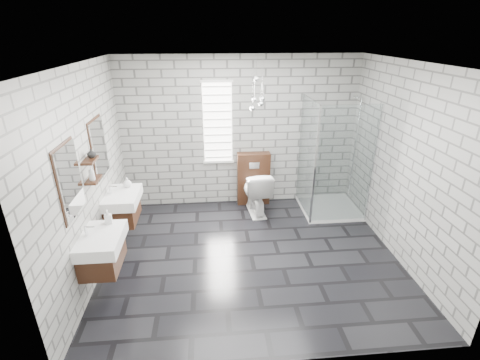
{
  "coord_description": "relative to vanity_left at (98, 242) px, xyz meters",
  "views": [
    {
      "loc": [
        -0.55,
        -4.22,
        3.06
      ],
      "look_at": [
        -0.13,
        0.35,
        1.07
      ],
      "focal_mm": 26.0,
      "sensor_mm": 36.0,
      "label": 1
    }
  ],
  "objects": [
    {
      "name": "floor",
      "position": [
        1.91,
        0.61,
        -0.77
      ],
      "size": [
        4.2,
        3.6,
        0.02
      ],
      "primitive_type": "cube",
      "color": "black",
      "rests_on": "ground"
    },
    {
      "name": "ceiling",
      "position": [
        1.91,
        0.61,
        1.95
      ],
      "size": [
        4.2,
        3.6,
        0.02
      ],
      "primitive_type": "cube",
      "color": "white",
      "rests_on": "wall_back"
    },
    {
      "name": "wall_back",
      "position": [
        1.91,
        2.42,
        0.59
      ],
      "size": [
        4.2,
        0.02,
        2.7
      ],
      "primitive_type": "cube",
      "color": "#979893",
      "rests_on": "floor"
    },
    {
      "name": "wall_front",
      "position": [
        1.91,
        -1.2,
        0.59
      ],
      "size": [
        4.2,
        0.02,
        2.7
      ],
      "primitive_type": "cube",
      "color": "#979893",
      "rests_on": "floor"
    },
    {
      "name": "wall_left",
      "position": [
        -0.2,
        0.61,
        0.59
      ],
      "size": [
        0.02,
        3.6,
        2.7
      ],
      "primitive_type": "cube",
      "color": "#979893",
      "rests_on": "floor"
    },
    {
      "name": "wall_right",
      "position": [
        4.02,
        0.61,
        0.59
      ],
      "size": [
        0.02,
        3.6,
        2.7
      ],
      "primitive_type": "cube",
      "color": "#979893",
      "rests_on": "floor"
    },
    {
      "name": "vanity_left",
      "position": [
        0.0,
        0.0,
        0.0
      ],
      "size": [
        0.47,
        0.7,
        1.57
      ],
      "color": "#3A2012",
      "rests_on": "wall_left"
    },
    {
      "name": "vanity_right",
      "position": [
        0.0,
        1.13,
        0.0
      ],
      "size": [
        0.47,
        0.7,
        1.57
      ],
      "color": "#3A2012",
      "rests_on": "wall_left"
    },
    {
      "name": "shelf_lower",
      "position": [
        -0.12,
        0.56,
        0.56
      ],
      "size": [
        0.14,
        0.3,
        0.03
      ],
      "primitive_type": "cube",
      "color": "#3A2012",
      "rests_on": "wall_left"
    },
    {
      "name": "shelf_upper",
      "position": [
        -0.12,
        0.56,
        0.82
      ],
      "size": [
        0.14,
        0.3,
        0.03
      ],
      "primitive_type": "cube",
      "color": "#3A2012",
      "rests_on": "wall_left"
    },
    {
      "name": "window",
      "position": [
        1.51,
        2.39,
        0.79
      ],
      "size": [
        0.56,
        0.05,
        1.48
      ],
      "color": "white",
      "rests_on": "wall_back"
    },
    {
      "name": "cistern_panel",
      "position": [
        2.15,
        2.31,
        -0.26
      ],
      "size": [
        0.6,
        0.2,
        1.0
      ],
      "primitive_type": "cube",
      "color": "#3A2012",
      "rests_on": "floor"
    },
    {
      "name": "flush_plate",
      "position": [
        2.15,
        2.21,
        0.04
      ],
      "size": [
        0.18,
        0.01,
        0.12
      ],
      "primitive_type": "cube",
      "color": "silver",
      "rests_on": "cistern_panel"
    },
    {
      "name": "shower_enclosure",
      "position": [
        3.41,
        1.79,
        -0.25
      ],
      "size": [
        1.0,
        1.0,
        2.03
      ],
      "color": "white",
      "rests_on": "floor"
    },
    {
      "name": "pendant_cluster",
      "position": [
        2.15,
        1.98,
        1.3
      ],
      "size": [
        0.27,
        0.23,
        0.84
      ],
      "color": "silver",
      "rests_on": "ceiling"
    },
    {
      "name": "toilet",
      "position": [
        2.15,
        1.94,
        -0.35
      ],
      "size": [
        0.53,
        0.83,
        0.81
      ],
      "primitive_type": "imported",
      "rotation": [
        0.0,
        0.0,
        3.24
      ],
      "color": "white",
      "rests_on": "floor"
    },
    {
      "name": "soap_bottle_a",
      "position": [
        0.07,
        0.26,
        0.19
      ],
      "size": [
        0.1,
        0.1,
        0.18
      ],
      "primitive_type": "imported",
      "rotation": [
        0.0,
        0.0,
        0.22
      ],
      "color": "#B2B2B2",
      "rests_on": "vanity_left"
    },
    {
      "name": "soap_bottle_b",
      "position": [
        0.09,
        1.35,
        0.17
      ],
      "size": [
        0.16,
        0.16,
        0.16
      ],
      "primitive_type": "imported",
      "rotation": [
        0.0,
        0.0,
        0.34
      ],
      "color": "#B2B2B2",
      "rests_on": "vanity_right"
    },
    {
      "name": "soap_bottle_c",
      "position": [
        -0.11,
        0.5,
        0.67
      ],
      "size": [
        0.08,
        0.08,
        0.19
      ],
      "primitive_type": "imported",
      "rotation": [
        0.0,
        0.0,
        0.12
      ],
      "color": "#B2B2B2",
      "rests_on": "shelf_lower"
    },
    {
      "name": "vase",
      "position": [
        -0.11,
        0.62,
        0.89
      ],
      "size": [
        0.11,
        0.11,
        0.11
      ],
      "primitive_type": "imported",
      "rotation": [
        0.0,
        0.0,
        -0.07
      ],
      "color": "#B2B2B2",
      "rests_on": "shelf_upper"
    }
  ]
}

